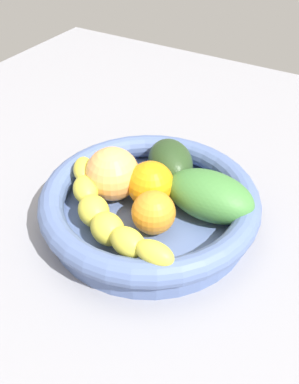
% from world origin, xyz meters
% --- Properties ---
extents(kitchen_counter, '(1.20, 1.20, 0.03)m').
position_xyz_m(kitchen_counter, '(0.00, 0.00, 0.01)').
color(kitchen_counter, gray).
rests_on(kitchen_counter, ground).
extents(fruit_bowl, '(0.30, 0.30, 0.06)m').
position_xyz_m(fruit_bowl, '(0.00, 0.00, 0.06)').
color(fruit_bowl, '#52679C').
rests_on(fruit_bowl, kitchen_counter).
extents(banana_draped_left, '(0.22, 0.13, 0.05)m').
position_xyz_m(banana_draped_left, '(-0.03, -0.07, 0.08)').
color(banana_draped_left, yellow).
rests_on(banana_draped_left, fruit_bowl).
extents(orange_front, '(0.07, 0.07, 0.07)m').
position_xyz_m(orange_front, '(-0.01, 0.01, 0.09)').
color(orange_front, orange).
rests_on(orange_front, fruit_bowl).
extents(orange_mid_left, '(0.06, 0.06, 0.06)m').
position_xyz_m(orange_mid_left, '(0.02, -0.03, 0.08)').
color(orange_mid_left, orange).
rests_on(orange_mid_left, fruit_bowl).
extents(peach_blush, '(0.08, 0.08, 0.08)m').
position_xyz_m(peach_blush, '(-0.06, 0.00, 0.09)').
color(peach_blush, '#F8AA5C').
rests_on(peach_blush, fruit_bowl).
extents(mango_green, '(0.13, 0.08, 0.06)m').
position_xyz_m(mango_green, '(0.07, 0.03, 0.08)').
color(mango_green, '#42803A').
rests_on(mango_green, fruit_bowl).
extents(avocado_dark, '(0.11, 0.11, 0.06)m').
position_xyz_m(avocado_dark, '(-0.01, 0.08, 0.08)').
color(avocado_dark, '#27411F').
rests_on(avocado_dark, fruit_bowl).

